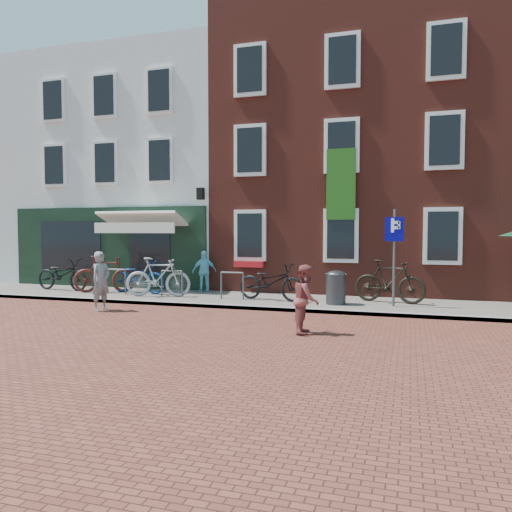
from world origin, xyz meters
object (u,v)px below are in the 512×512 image
(woman, at_px, (101,281))
(bicycle_0, at_px, (62,274))
(litter_bin, at_px, (336,286))
(bicycle_5, at_px, (389,281))
(bicycle_3, at_px, (158,277))
(bicycle_4, at_px, (271,282))
(parking_sign, at_px, (394,244))
(cafe_person, at_px, (204,271))
(boy, at_px, (306,299))
(bicycle_1, at_px, (105,274))
(bicycle_2, at_px, (138,276))

(woman, bearing_deg, bicycle_0, 65.24)
(litter_bin, xyz_separation_m, bicycle_5, (1.42, 0.73, 0.09))
(litter_bin, height_order, bicycle_3, bicycle_3)
(litter_bin, distance_m, bicycle_4, 1.96)
(woman, height_order, bicycle_3, woman)
(woman, bearing_deg, parking_sign, -57.78)
(cafe_person, height_order, bicycle_5, cafe_person)
(parking_sign, xyz_separation_m, boy, (-1.66, -3.71, -1.08))
(bicycle_1, bearing_deg, boy, -141.60)
(bicycle_3, bearing_deg, litter_bin, -103.87)
(boy, bearing_deg, cafe_person, 36.98)
(parking_sign, distance_m, bicycle_2, 8.22)
(bicycle_1, bearing_deg, bicycle_5, -111.65)
(cafe_person, xyz_separation_m, bicycle_0, (-4.86, -1.04, -0.14))
(bicycle_3, xyz_separation_m, bicycle_5, (6.95, 0.76, 0.00))
(litter_bin, relative_size, cafe_person, 0.73)
(bicycle_0, distance_m, bicycle_2, 2.91)
(bicycle_2, bearing_deg, cafe_person, -56.65)
(woman, distance_m, cafe_person, 4.10)
(boy, xyz_separation_m, cafe_person, (-4.51, 5.12, 0.07))
(parking_sign, relative_size, bicycle_3, 1.30)
(litter_bin, bearing_deg, bicycle_0, 177.30)
(bicycle_0, distance_m, bicycle_5, 10.90)
(bicycle_2, bearing_deg, bicycle_3, -110.93)
(cafe_person, height_order, bicycle_0, cafe_person)
(bicycle_0, xyz_separation_m, bicycle_2, (2.91, 0.07, 0.00))
(cafe_person, bearing_deg, parking_sign, 133.57)
(woman, distance_m, bicycle_5, 8.03)
(boy, relative_size, bicycle_3, 0.71)
(cafe_person, relative_size, bicycle_1, 0.68)
(parking_sign, height_order, bicycle_1, parking_sign)
(bicycle_4, bearing_deg, bicycle_0, 99.00)
(bicycle_0, bearing_deg, litter_bin, -88.52)
(boy, bearing_deg, litter_bin, -6.10)
(boy, relative_size, cafe_person, 1.05)
(woman, xyz_separation_m, bicycle_2, (-0.58, 2.90, -0.15))
(litter_bin, distance_m, bicycle_2, 6.59)
(parking_sign, distance_m, woman, 8.00)
(woman, bearing_deg, boy, -87.87)
(parking_sign, xyz_separation_m, bicycle_5, (-0.14, 0.66, -1.10))
(boy, height_order, bicycle_3, boy)
(woman, relative_size, bicycle_4, 0.76)
(bicycle_0, bearing_deg, bicycle_5, -84.33)
(bicycle_3, distance_m, bicycle_4, 3.60)
(parking_sign, height_order, bicycle_4, parking_sign)
(bicycle_3, relative_size, bicycle_5, 1.00)
(parking_sign, xyz_separation_m, bicycle_3, (-7.09, -0.10, -1.10))
(boy, xyz_separation_m, bicycle_2, (-6.46, 4.16, -0.08))
(parking_sign, xyz_separation_m, woman, (-7.54, -2.45, -1.01))
(boy, relative_size, bicycle_1, 0.71)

